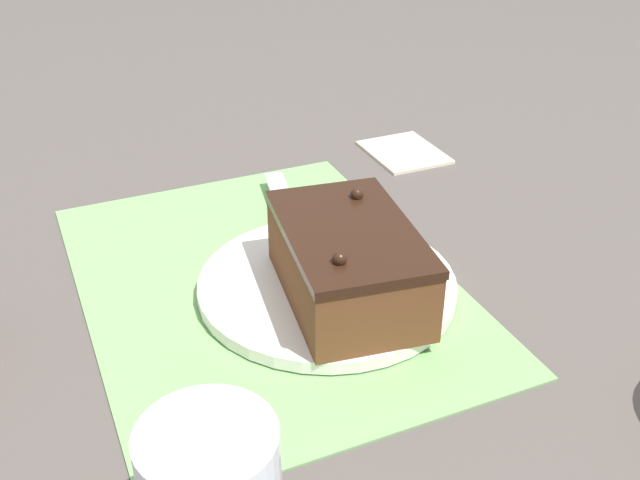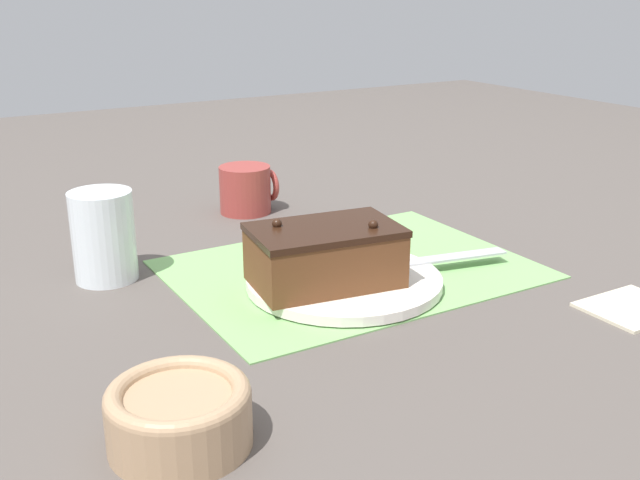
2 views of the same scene
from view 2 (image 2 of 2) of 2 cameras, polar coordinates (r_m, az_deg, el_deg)
name	(u,v)px [view 2 (image 2 of 2)]	position (r m, az deg, el deg)	size (l,w,h in m)	color
ground_plane	(351,270)	(1.00, 2.37, -2.29)	(3.00, 3.00, 0.00)	#544C47
placemat_woven	(351,268)	(1.00, 2.38, -2.18)	(0.46, 0.34, 0.00)	#7AB266
cake_plate	(344,281)	(0.94, 1.85, -3.11)	(0.24, 0.24, 0.01)	white
chocolate_cake	(325,255)	(0.90, 0.37, -1.14)	(0.19, 0.13, 0.08)	brown
serving_knife	(402,261)	(0.97, 6.26, -1.60)	(0.22, 0.06, 0.01)	black
drinking_glass	(103,236)	(0.99, -16.17, 0.29)	(0.08, 0.08, 0.12)	white
small_bowl	(179,413)	(0.64, -10.68, -12.86)	(0.12, 0.12, 0.05)	tan
coffee_mug	(246,189)	(1.24, -5.63, 3.87)	(0.09, 0.08, 0.08)	#993833
folded_napkin	(633,306)	(0.95, 22.73, -4.69)	(0.11, 0.09, 0.01)	beige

